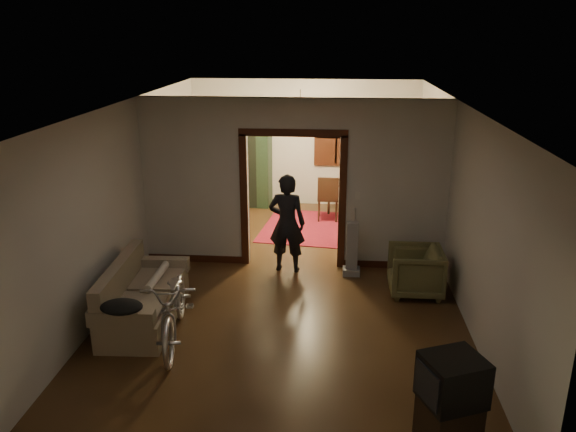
# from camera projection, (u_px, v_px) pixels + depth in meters

# --- Properties ---
(floor) EXTENTS (5.00, 8.50, 0.01)m
(floor) POSITION_uv_depth(u_px,v_px,m) (290.00, 282.00, 8.91)
(floor) COLOR #352111
(floor) RESTS_ON ground
(ceiling) EXTENTS (5.00, 8.50, 0.01)m
(ceiling) POSITION_uv_depth(u_px,v_px,m) (290.00, 103.00, 8.03)
(ceiling) COLOR white
(ceiling) RESTS_ON floor
(wall_back) EXTENTS (5.00, 0.02, 2.80)m
(wall_back) POSITION_uv_depth(u_px,v_px,m) (305.00, 143.00, 12.49)
(wall_back) COLOR beige
(wall_back) RESTS_ON floor
(wall_left) EXTENTS (0.02, 8.50, 2.80)m
(wall_left) POSITION_uv_depth(u_px,v_px,m) (129.00, 193.00, 8.66)
(wall_left) COLOR beige
(wall_left) RESTS_ON floor
(wall_right) EXTENTS (0.02, 8.50, 2.80)m
(wall_right) POSITION_uv_depth(u_px,v_px,m) (458.00, 201.00, 8.27)
(wall_right) COLOR beige
(wall_right) RESTS_ON floor
(partition_wall) EXTENTS (5.00, 0.14, 2.80)m
(partition_wall) POSITION_uv_depth(u_px,v_px,m) (293.00, 184.00, 9.18)
(partition_wall) COLOR beige
(partition_wall) RESTS_ON floor
(door_casing) EXTENTS (1.74, 0.20, 2.32)m
(door_casing) POSITION_uv_depth(u_px,v_px,m) (293.00, 202.00, 9.27)
(door_casing) COLOR #35170C
(door_casing) RESTS_ON floor
(far_window) EXTENTS (0.98, 0.06, 1.28)m
(far_window) POSITION_uv_depth(u_px,v_px,m) (336.00, 137.00, 12.35)
(far_window) COLOR black
(far_window) RESTS_ON wall_back
(chandelier) EXTENTS (0.24, 0.24, 0.24)m
(chandelier) POSITION_uv_depth(u_px,v_px,m) (300.00, 111.00, 10.53)
(chandelier) COLOR #FFE0A5
(chandelier) RESTS_ON ceiling
(light_switch) EXTENTS (0.08, 0.01, 0.12)m
(light_switch) POSITION_uv_depth(u_px,v_px,m) (358.00, 196.00, 9.07)
(light_switch) COLOR silver
(light_switch) RESTS_ON partition_wall
(sofa) EXTENTS (0.90, 1.85, 0.84)m
(sofa) POSITION_uv_depth(u_px,v_px,m) (144.00, 293.00, 7.60)
(sofa) COLOR #7A6C51
(sofa) RESTS_ON floor
(rolled_paper) EXTENTS (0.11, 0.84, 0.11)m
(rolled_paper) POSITION_uv_depth(u_px,v_px,m) (157.00, 276.00, 7.84)
(rolled_paper) COLOR beige
(rolled_paper) RESTS_ON sofa
(jacket) EXTENTS (0.51, 0.38, 0.15)m
(jacket) POSITION_uv_depth(u_px,v_px,m) (121.00, 307.00, 6.65)
(jacket) COLOR black
(jacket) RESTS_ON sofa
(bicycle) EXTENTS (0.91, 1.90, 0.96)m
(bicycle) POSITION_uv_depth(u_px,v_px,m) (175.00, 306.00, 7.10)
(bicycle) COLOR silver
(bicycle) RESTS_ON floor
(armchair) EXTENTS (0.79, 0.77, 0.72)m
(armchair) POSITION_uv_depth(u_px,v_px,m) (415.00, 271.00, 8.42)
(armchair) COLOR brown
(armchair) RESTS_ON floor
(tv_stand) EXTENTS (0.63, 0.61, 0.45)m
(tv_stand) POSITION_uv_depth(u_px,v_px,m) (448.00, 422.00, 5.39)
(tv_stand) COLOR black
(tv_stand) RESTS_ON floor
(crt_tv) EXTENTS (0.68, 0.65, 0.46)m
(crt_tv) POSITION_uv_depth(u_px,v_px,m) (453.00, 380.00, 5.24)
(crt_tv) COLOR black
(crt_tv) RESTS_ON tv_stand
(vacuum) EXTENTS (0.33, 0.29, 0.91)m
(vacuum) POSITION_uv_depth(u_px,v_px,m) (352.00, 249.00, 9.03)
(vacuum) COLOR gray
(vacuum) RESTS_ON floor
(person) EXTENTS (0.63, 0.45, 1.64)m
(person) POSITION_uv_depth(u_px,v_px,m) (287.00, 223.00, 9.10)
(person) COLOR black
(person) RESTS_ON floor
(oriental_rug) EXTENTS (1.84, 2.28, 0.02)m
(oriental_rug) POSITION_uv_depth(u_px,v_px,m) (304.00, 227.00, 11.36)
(oriental_rug) COLOR maroon
(oriental_rug) RESTS_ON floor
(locker) EXTENTS (0.93, 0.57, 1.78)m
(locker) POSITION_uv_depth(u_px,v_px,m) (251.00, 167.00, 12.55)
(locker) COLOR #1D301D
(locker) RESTS_ON floor
(globe) EXTENTS (0.28, 0.28, 0.28)m
(globe) POSITION_uv_depth(u_px,v_px,m) (250.00, 120.00, 12.22)
(globe) COLOR #1E5972
(globe) RESTS_ON locker
(desk) EXTENTS (0.98, 0.68, 0.66)m
(desk) POSITION_uv_depth(u_px,v_px,m) (348.00, 198.00, 12.21)
(desk) COLOR black
(desk) RESTS_ON floor
(desk_chair) EXTENTS (0.48, 0.48, 0.96)m
(desk_chair) POSITION_uv_depth(u_px,v_px,m) (328.00, 198.00, 11.67)
(desk_chair) COLOR black
(desk_chair) RESTS_ON floor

